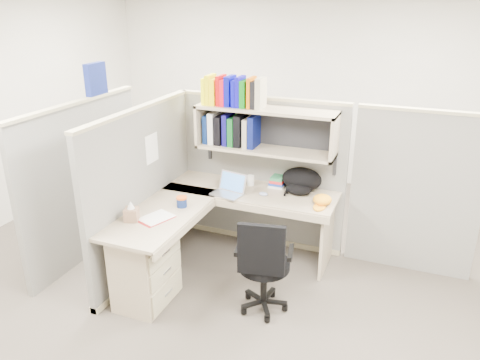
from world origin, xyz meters
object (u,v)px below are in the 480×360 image
at_px(backpack, 300,181).
at_px(snack_canister, 182,202).
at_px(laptop, 227,185).
at_px(task_chair, 263,280).
at_px(desk, 176,247).

relative_size(backpack, snack_canister, 3.98).
height_order(laptop, task_chair, laptop).
bearing_deg(desk, backpack, 48.69).
height_order(desk, laptop, laptop).
distance_m(desk, task_chair, 0.86).
xyz_separation_m(desk, snack_canister, (-0.06, 0.25, 0.34)).
bearing_deg(snack_canister, task_chair, -17.39).
distance_m(backpack, task_chair, 1.16).
distance_m(desk, laptop, 0.80).
distance_m(desk, snack_canister, 0.43).
bearing_deg(laptop, backpack, 39.46).
height_order(desk, task_chair, task_chair).
height_order(backpack, task_chair, backpack).
distance_m(laptop, task_chair, 1.07).
bearing_deg(snack_canister, backpack, 38.78).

